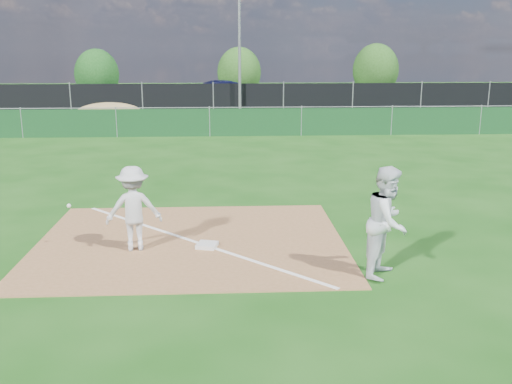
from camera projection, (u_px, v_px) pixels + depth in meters
ground at (206, 158)px, 20.00m from camera, size 90.00×90.00×0.00m
infield_dirt at (191, 241)px, 11.29m from camera, size 6.00×5.00×0.02m
foul_line at (191, 240)px, 11.28m from camera, size 5.01×5.01×0.01m
green_fence at (210, 123)px, 24.70m from camera, size 44.00×0.05×1.20m
dirt_mound at (109, 115)px, 27.84m from camera, size 3.38×2.60×1.17m
black_fence at (213, 100)px, 32.37m from camera, size 46.00×0.04×1.80m
parking_lot at (215, 107)px, 37.43m from camera, size 46.00×9.00×0.01m
light_pole at (239, 43)px, 31.40m from camera, size 0.16×0.16×8.00m
first_base at (207, 245)px, 10.92m from camera, size 0.45×0.45×0.08m
play_at_first at (134, 208)px, 10.62m from camera, size 1.81×0.75×1.60m
runner at (388, 222)px, 9.41m from camera, size 1.08×1.15×1.87m
car_left at (143, 96)px, 36.05m from camera, size 4.75×2.18×1.58m
car_mid at (230, 93)px, 37.74m from camera, size 5.36×3.19×1.67m
car_right at (298, 97)px, 37.21m from camera, size 4.68×3.39×1.26m
tree_left at (97, 74)px, 41.04m from camera, size 3.14×3.14×3.72m
tree_mid at (239, 72)px, 42.56m from camera, size 3.25×3.25×3.85m
tree_right at (376, 70)px, 43.66m from camera, size 3.47×3.47×4.12m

